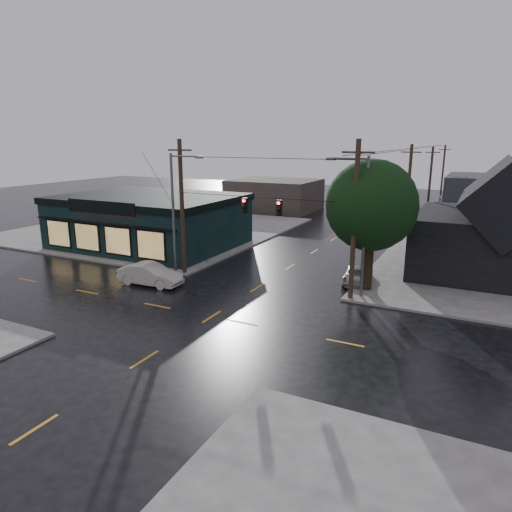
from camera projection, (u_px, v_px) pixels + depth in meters
The scene contains 17 objects.
ground_plane at pixel (212, 317), 26.77m from camera, with size 160.00×160.00×0.00m, color black.
sidewalk_nw at pixel (156, 229), 52.73m from camera, with size 28.00×28.00×0.15m, color #64615D.
pizza_shop at pixel (150, 220), 43.84m from camera, with size 16.30×12.34×4.90m.
ne_building at pixel (503, 217), 33.91m from camera, with size 12.60×11.60×8.75m.
corner_tree at pixel (371, 206), 29.89m from camera, with size 6.03×6.03×8.78m.
utility_pole_nw at pixel (185, 274), 35.21m from camera, with size 2.00×0.32×10.15m, color black, non-canonical shape.
utility_pole_ne at pixel (350, 300), 29.59m from camera, with size 2.00×0.32×10.15m, color black, non-canonical shape.
utility_pole_far_a at pixel (404, 238), 48.23m from camera, with size 2.00×0.32×9.65m, color black, non-canonical shape.
utility_pole_far_b at pixel (427, 212), 65.57m from camera, with size 2.00×0.32×9.15m, color black, non-canonical shape.
utility_pole_far_c at pixel (440, 197), 82.90m from camera, with size 2.00×0.32×9.15m, color black, non-canonical shape.
span_signal_assembly at pixel (262, 206), 30.95m from camera, with size 13.00×0.48×1.23m.
streetlight_nw at pixel (176, 276), 34.74m from camera, with size 5.40×0.30×9.15m, color #5E6062, non-canonical shape.
streetlight_ne at pixel (360, 298), 29.98m from camera, with size 5.40×0.30×9.15m, color #5E6062, non-canonical shape.
bg_building_west at pixel (275, 195), 66.95m from camera, with size 12.00×10.00×4.40m, color #372E28.
bg_building_east at pixel (505, 198), 58.16m from camera, with size 14.00×12.00×5.60m, color #29292F.
sedan_cream at pixel (150, 274), 32.42m from camera, with size 1.64×4.71×1.55m, color beige.
suv_silver at pixel (358, 276), 32.91m from camera, with size 1.87×4.06×1.13m, color #9A978E.
Camera 1 is at (13.51, -21.25, 10.10)m, focal length 32.00 mm.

